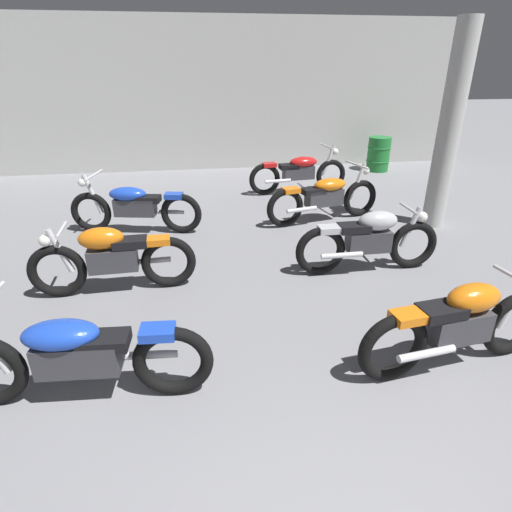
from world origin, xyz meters
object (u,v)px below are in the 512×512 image
object	(u,v)px
motorcycle_left_row_2	(112,257)
motorcycle_right_row_3	(325,196)
motorcycle_left_row_1	(76,355)
motorcycle_right_row_2	(369,239)
motorcycle_right_row_1	(459,324)
motorcycle_left_row_3	(134,206)
oil_drum	(379,154)
support_pillar	(449,130)
motorcycle_right_row_4	(299,172)

from	to	relation	value
motorcycle_left_row_2	motorcycle_right_row_3	bearing A→B (deg)	31.73
motorcycle_left_row_1	motorcycle_right_row_2	distance (m)	3.80
motorcycle_left_row_1	motorcycle_right_row_1	world-z (taller)	motorcycle_left_row_1
motorcycle_left_row_1	motorcycle_right_row_3	bearing A→B (deg)	49.71
motorcycle_right_row_2	motorcycle_left_row_2	bearing A→B (deg)	-179.06
motorcycle_left_row_2	motorcycle_right_row_2	xyz separation A→B (m)	(3.28, 0.05, 0.00)
motorcycle_left_row_3	oil_drum	bearing A→B (deg)	31.23
motorcycle_left_row_1	motorcycle_right_row_2	bearing A→B (deg)	30.15
support_pillar	motorcycle_right_row_3	size ratio (longest dim) A/B	1.49
motorcycle_right_row_3	motorcycle_right_row_4	distance (m)	1.82
support_pillar	motorcycle_right_row_2	distance (m)	2.63
motorcycle_left_row_3	motorcycle_right_row_1	size ratio (longest dim) A/B	1.09
motorcycle_right_row_1	motorcycle_right_row_4	xyz separation A→B (m)	(-0.01, 5.80, -0.01)
oil_drum	motorcycle_left_row_1	bearing A→B (deg)	-128.35
support_pillar	motorcycle_right_row_1	world-z (taller)	support_pillar
motorcycle_left_row_3	oil_drum	size ratio (longest dim) A/B	2.53
motorcycle_right_row_1	motorcycle_right_row_2	size ratio (longest dim) A/B	1.00
motorcycle_right_row_1	motorcycle_right_row_3	xyz separation A→B (m)	(-0.01, 3.97, -0.01)
motorcycle_left_row_3	motorcycle_right_row_2	distance (m)	3.76
motorcycle_left_row_1	motorcycle_right_row_3	world-z (taller)	same
motorcycle_right_row_1	oil_drum	bearing A→B (deg)	71.37
motorcycle_left_row_3	motorcycle_right_row_4	xyz separation A→B (m)	(3.23, 1.86, 0.00)
motorcycle_left_row_3	motorcycle_right_row_3	xyz separation A→B (m)	(3.23, 0.03, 0.00)
motorcycle_left_row_3	motorcycle_right_row_4	world-z (taller)	same
support_pillar	motorcycle_left_row_3	bearing A→B (deg)	175.01
motorcycle_right_row_4	oil_drum	xyz separation A→B (m)	(2.51, 1.63, -0.03)
motorcycle_left_row_2	motorcycle_right_row_3	world-z (taller)	motorcycle_right_row_3
motorcycle_left_row_1	motorcycle_right_row_3	distance (m)	5.10
motorcycle_right_row_3	oil_drum	distance (m)	4.27
motorcycle_right_row_1	support_pillar	bearing A→B (deg)	62.63
support_pillar	motorcycle_right_row_3	bearing A→B (deg)	165.47
motorcycle_right_row_2	motorcycle_right_row_3	bearing A→B (deg)	89.64
motorcycle_left_row_2	motorcycle_right_row_2	bearing A→B (deg)	0.94
motorcycle_right_row_1	motorcycle_right_row_2	distance (m)	1.99
oil_drum	motorcycle_right_row_2	bearing A→B (deg)	-114.92
motorcycle_left_row_1	motorcycle_right_row_4	xyz separation A→B (m)	(3.30, 5.71, 0.00)
motorcycle_right_row_1	motorcycle_right_row_4	distance (m)	5.80
motorcycle_right_row_1	motorcycle_left_row_3	bearing A→B (deg)	129.41
motorcycle_left_row_3	motorcycle_right_row_2	bearing A→B (deg)	-31.20
motorcycle_left_row_3	motorcycle_right_row_2	xyz separation A→B (m)	(3.22, -1.95, 0.01)
motorcycle_left_row_1	motorcycle_left_row_2	world-z (taller)	motorcycle_left_row_1
motorcycle_right_row_3	oil_drum	world-z (taller)	motorcycle_right_row_3
support_pillar	motorcycle_left_row_2	world-z (taller)	support_pillar
motorcycle_left_row_2	oil_drum	distance (m)	7.98
motorcycle_right_row_3	motorcycle_left_row_3	bearing A→B (deg)	-179.46
motorcycle_left_row_3	motorcycle_right_row_3	size ratio (longest dim) A/B	1.00
motorcycle_left_row_2	motorcycle_left_row_3	world-z (taller)	motorcycle_left_row_3
motorcycle_left_row_2	motorcycle_left_row_3	bearing A→B (deg)	88.36
motorcycle_right_row_1	motorcycle_right_row_2	xyz separation A→B (m)	(-0.02, 1.99, 0.00)
support_pillar	motorcycle_left_row_1	xyz separation A→B (m)	(-5.11, -3.41, -1.15)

